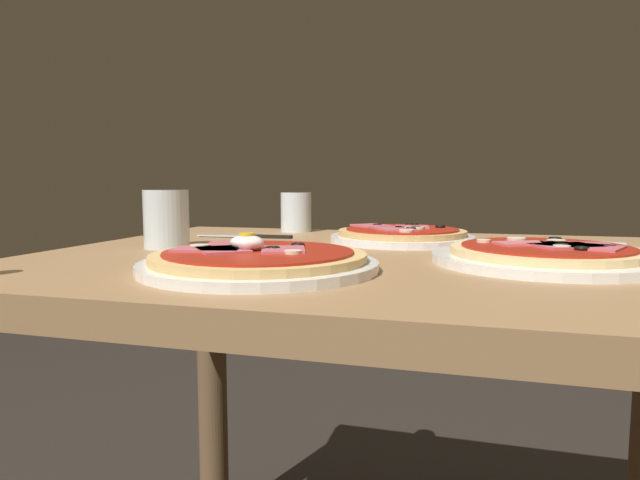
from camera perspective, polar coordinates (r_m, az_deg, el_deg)
name	(u,v)px	position (r m, az deg, el deg)	size (l,w,h in m)	color
dining_table	(385,339)	(0.87, 6.80, -10.19)	(1.07, 0.80, 0.76)	#9E754C
pizza_foreground	(258,261)	(0.69, -6.46, -2.15)	(0.30, 0.30, 0.05)	white
pizza_across_left	(404,235)	(1.03, 8.75, 0.48)	(0.27, 0.27, 0.03)	white
pizza_across_right	(546,255)	(0.80, 22.53, -1.48)	(0.30, 0.30, 0.03)	white
water_glass_near	(167,223)	(0.95, -15.72, 1.74)	(0.08, 0.08, 0.10)	silver
water_glass_far	(296,214)	(1.22, -2.51, 2.68)	(0.07, 0.07, 0.09)	silver
fork	(620,244)	(1.10, 28.83, -0.35)	(0.16, 0.04, 0.00)	silver
knife	(251,236)	(1.10, -7.20, 0.40)	(0.20, 0.03, 0.01)	silver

